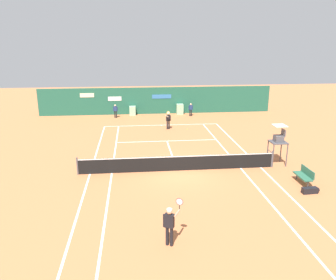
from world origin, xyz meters
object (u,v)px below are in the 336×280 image
Objects in this scene: player_near_side at (170,223)px; player_on_baseline at (168,119)px; player_bench at (305,175)px; tennis_ball_near_service_line at (191,159)px; tennis_ball_by_sideline at (187,129)px; umpire_chair at (279,140)px; ball_kid_right_post at (115,110)px; ball_kid_centre_post at (191,109)px; equipment_bag at (311,190)px.

player_on_baseline is at bearing 110.55° from player_near_side.
player_bench is 7.32m from tennis_ball_near_service_line.
umpire_chair is at bearing -65.27° from tennis_ball_by_sideline.
player_bench is 21.20m from ball_kid_right_post.
player_near_side is (-1.82, -17.91, 0.03)m from player_on_baseline.
ball_kid_right_post is at bearing 112.68° from tennis_ball_near_service_line.
ball_kid_right_post is 14.49m from tennis_ball_near_service_line.
player_on_baseline is 7.19m from ball_kid_right_post.
ball_kid_centre_post is (7.85, 0.00, -0.02)m from ball_kid_right_post.
equipment_bag is at bearing -72.27° from tennis_ball_by_sideline.
player_near_side reaches higher than player_bench.
ball_kid_centre_post is at bearing 104.75° from player_near_side.
tennis_ball_near_service_line is (-5.41, 5.91, -0.13)m from equipment_bag.
tennis_ball_near_service_line is at bearing 73.60° from umpire_chair.
ball_kid_centre_post is 19.87× the size of tennis_ball_near_service_line.
player_bench is 9.65m from player_near_side.
player_near_side is at bearing 122.44° from player_bench.
tennis_ball_by_sideline is at bearing 107.73° from equipment_bag.
ball_kid_centre_post is at bearing 11.68° from umpire_chair.
tennis_ball_by_sideline is (1.69, -0.27, -0.89)m from player_on_baseline.
player_on_baseline reaches higher than tennis_ball_near_service_line.
player_near_side reaches higher than equipment_bag.
tennis_ball_by_sideline is at bearing 24.73° from umpire_chair.
umpire_chair is 1.88× the size of ball_kid_right_post.
player_on_baseline is at bearing 94.73° from tennis_ball_near_service_line.
umpire_chair is at bearing 72.73° from player_near_side.
player_on_baseline is (-6.02, 9.68, -0.73)m from umpire_chair.
tennis_ball_near_service_line is (-5.35, 1.57, -1.63)m from umpire_chair.
equipment_bag is 8.02m from tennis_ball_near_service_line.
player_near_side is 26.72× the size of tennis_ball_by_sideline.
umpire_chair reaches higher than ball_kid_right_post.
tennis_ball_by_sideline is at bearing 145.09° from ball_kid_right_post.
equipment_bag is at bearing 169.43° from player_bench.
tennis_ball_by_sideline is (6.60, -5.52, -0.76)m from ball_kid_right_post.
player_on_baseline is 1.93m from tennis_ball_by_sideline.
player_near_side is 23.36m from ball_kid_right_post.
tennis_ball_near_service_line is (5.58, -13.35, -0.76)m from ball_kid_right_post.
tennis_ball_near_service_line is at bearing -97.38° from tennis_ball_by_sideline.
umpire_chair is 3.28m from player_bench.
player_bench is at bearing 58.78° from player_near_side.
ball_kid_right_post is at bearing -63.85° from player_on_baseline.
umpire_chair reaches higher than player_on_baseline.
umpire_chair is 11.42m from player_on_baseline.
ball_kid_right_post is at bearing 123.96° from player_near_side.
tennis_ball_near_service_line is (0.67, -8.11, -0.89)m from player_on_baseline.
player_on_baseline reaches higher than ball_kid_right_post.
player_bench reaches higher than equipment_bag.
player_near_side is at bearing 102.61° from ball_kid_right_post.
player_bench is 0.80× the size of player_near_side.
ball_kid_centre_post reaches higher than tennis_ball_by_sideline.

